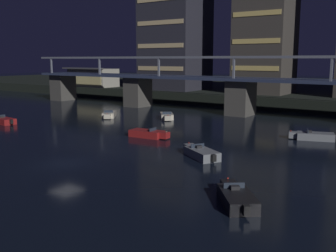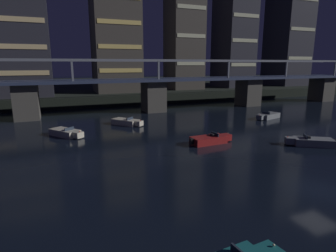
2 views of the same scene
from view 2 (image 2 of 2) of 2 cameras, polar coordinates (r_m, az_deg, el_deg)
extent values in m
plane|color=black|center=(22.73, 28.29, -11.36)|extent=(400.00, 400.00, 0.00)
cube|color=black|center=(98.78, -11.98, 7.86)|extent=(240.00, 80.00, 2.20)
cube|color=#4C4944|center=(49.66, -26.76, 4.40)|extent=(3.60, 4.40, 5.55)
cube|color=#4C4944|center=(52.13, -2.96, 6.04)|extent=(3.60, 4.40, 5.55)
cube|color=#4C4944|center=(62.12, 15.93, 6.62)|extent=(3.60, 4.40, 5.55)
cube|color=#4C4944|center=(76.74, 28.65, 6.61)|extent=(3.60, 4.40, 5.55)
cube|color=#2D3856|center=(51.88, -3.00, 9.33)|extent=(90.35, 6.40, 0.45)
cube|color=slate|center=(49.07, -1.94, 13.16)|extent=(90.35, 0.36, 0.36)
cube|color=slate|center=(54.56, -4.04, 13.07)|extent=(90.35, 0.36, 0.36)
cube|color=slate|center=(46.28, -18.84, 10.58)|extent=(0.30, 0.30, 3.20)
cube|color=slate|center=(49.08, -1.92, 11.29)|extent=(0.30, 0.30, 3.20)
cube|color=slate|center=(55.41, 12.17, 11.16)|extent=(0.30, 0.30, 3.20)
cube|color=slate|center=(64.24, 22.87, 10.62)|extent=(0.30, 0.30, 3.20)
cube|color=slate|center=(74.70, 30.75, 9.99)|extent=(0.30, 0.30, 3.20)
cube|color=#282833|center=(66.10, -28.66, 15.78)|extent=(12.78, 11.88, 23.79)
cube|color=beige|center=(59.94, -28.60, 9.41)|extent=(11.76, 0.10, 0.90)
cube|color=beige|center=(60.00, -29.09, 13.93)|extent=(11.76, 0.10, 0.90)
cube|color=beige|center=(60.43, -29.59, 18.41)|extent=(11.76, 0.10, 0.90)
cube|color=#423D38|center=(68.36, -10.61, 17.41)|extent=(10.20, 9.90, 25.05)
cube|color=#F2D172|center=(63.21, -9.44, 11.05)|extent=(9.38, 0.10, 0.90)
cube|color=#F2D172|center=(63.30, -9.60, 15.58)|extent=(9.38, 0.10, 0.90)
cube|color=#F2D172|center=(63.78, -9.78, 20.08)|extent=(9.38, 0.10, 0.90)
cube|color=#423D38|center=(75.66, 3.30, 19.99)|extent=(8.20, 8.54, 32.63)
cube|color=beige|center=(71.11, 4.70, 12.54)|extent=(7.54, 0.10, 0.90)
cube|color=beige|center=(71.42, 4.80, 17.78)|extent=(7.54, 0.10, 0.90)
cube|color=beige|center=(72.31, 4.90, 22.93)|extent=(7.54, 0.10, 0.90)
cube|color=#282833|center=(84.32, 13.27, 18.38)|extent=(8.50, 10.38, 31.08)
cube|color=beige|center=(79.55, 15.11, 11.92)|extent=(7.82, 0.10, 0.90)
cube|color=beige|center=(79.77, 15.37, 16.39)|extent=(7.82, 0.10, 0.90)
cube|color=beige|center=(80.48, 15.65, 20.79)|extent=(7.82, 0.10, 0.90)
cube|color=#282833|center=(96.73, 23.45, 19.61)|extent=(9.62, 11.05, 40.06)
cube|color=beige|center=(91.83, 25.27, 12.32)|extent=(8.85, 0.10, 0.90)
cube|color=beige|center=(92.32, 25.75, 17.28)|extent=(8.85, 0.10, 0.90)
cube|color=beige|center=(36.61, -20.16, -1.26)|extent=(3.75, 4.22, 0.80)
cube|color=beige|center=(34.75, -17.74, -1.71)|extent=(1.33, 1.31, 0.70)
cube|color=#283342|center=(35.82, -19.40, -0.54)|extent=(1.15, 0.87, 0.36)
cube|color=#262628|center=(36.03, -19.64, -0.59)|extent=(0.69, 0.65, 0.24)
cube|color=black|center=(38.29, -22.14, -0.69)|extent=(0.50, 0.50, 0.60)
sphere|color=red|center=(34.47, -17.52, -1.07)|extent=(0.12, 0.12, 0.12)
cube|color=maroon|center=(31.39, 8.19, -2.82)|extent=(4.03, 2.09, 0.80)
cube|color=maroon|center=(32.75, 11.69, -2.22)|extent=(0.97, 1.05, 0.70)
cube|color=#283342|center=(31.71, 9.50, -1.62)|extent=(0.20, 1.35, 0.36)
cube|color=#262628|center=(31.59, 9.13, -1.78)|extent=(0.44, 0.59, 0.24)
cube|color=black|center=(30.24, 4.80, -3.13)|extent=(0.39, 0.39, 0.60)
sphere|color=beige|center=(32.79, 12.07, -1.44)|extent=(0.12, 0.12, 0.12)
cube|color=beige|center=(41.14, -8.65, 0.82)|extent=(3.86, 4.17, 0.80)
cube|color=beige|center=(39.71, -5.92, 0.55)|extent=(1.34, 1.32, 0.70)
cube|color=#283342|center=(40.52, -7.73, 1.51)|extent=(1.11, 0.93, 0.36)
cube|color=#262628|center=(40.68, -8.01, 1.46)|extent=(0.69, 0.66, 0.24)
cube|color=black|center=(42.47, -10.94, 1.24)|extent=(0.51, 0.51, 0.60)
sphere|color=red|center=(39.49, -5.64, 1.13)|extent=(0.12, 0.12, 0.12)
sphere|color=beige|center=(14.11, 20.65, -21.66)|extent=(0.12, 0.12, 0.12)
cube|color=gray|center=(34.07, 27.39, -2.90)|extent=(4.27, 3.60, 0.80)
cube|color=gray|center=(33.43, 23.46, -2.71)|extent=(1.29, 1.32, 0.70)
cube|color=#283342|center=(33.69, 26.11, -1.91)|extent=(0.80, 1.20, 0.36)
cube|color=#262628|center=(33.78, 26.51, -2.02)|extent=(0.64, 0.69, 0.24)
cube|color=black|center=(34.74, 30.81, -2.83)|extent=(0.50, 0.50, 0.60)
sphere|color=red|center=(33.27, 23.10, -1.98)|extent=(0.12, 0.12, 0.12)
cube|color=gray|center=(48.36, 19.75, 1.97)|extent=(4.27, 2.92, 0.80)
cube|color=gray|center=(46.33, 18.22, 1.70)|extent=(1.16, 1.22, 0.70)
cube|color=#283342|center=(47.54, 19.28, 2.54)|extent=(0.51, 1.32, 0.36)
cube|color=#262628|center=(47.77, 19.43, 2.50)|extent=(0.55, 0.66, 0.24)
cube|color=black|center=(50.19, 21.03, 2.34)|extent=(0.45, 0.45, 0.60)
sphere|color=red|center=(46.04, 18.09, 2.19)|extent=(0.12, 0.12, 0.12)
camera|label=1|loc=(43.40, 80.75, 2.38)|focal=42.00mm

